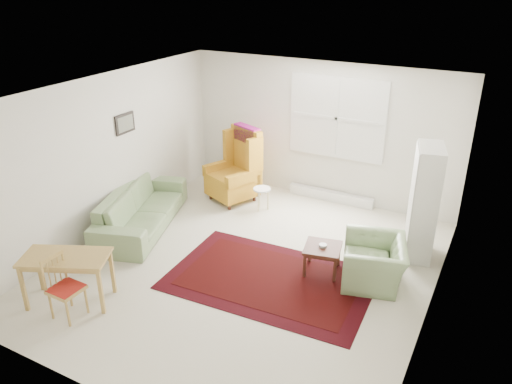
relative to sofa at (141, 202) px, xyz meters
The scene contains 10 objects.
room 2.27m from the sofa, ahead, with size 5.04×5.54×2.51m.
rug 2.63m from the sofa, ahead, with size 2.74×1.76×0.03m, color black, non-canonical shape.
sofa is the anchor object (origin of this frame).
armchair 3.81m from the sofa, ahead, with size 0.93×0.81×0.72m, color #758F5F.
wingback_chair 1.79m from the sofa, 63.50° to the left, with size 0.78×0.83×1.35m, color #BC811C, non-canonical shape.
coffee_table 3.12m from the sofa, ahead, with size 0.50×0.50×0.41m, color #421D14, non-canonical shape.
stool 2.10m from the sofa, 45.87° to the left, with size 0.30×0.30×0.41m, color white, non-canonical shape.
cabinet 4.39m from the sofa, 16.18° to the left, with size 0.36×0.68×1.70m, color silver, non-canonical shape.
desk 2.09m from the sofa, 75.68° to the right, with size 1.06×0.53×0.67m, color #AD8B46, non-canonical shape.
desk_chair 2.37m from the sofa, 72.10° to the right, with size 0.36×0.36×0.82m, color #AD8B46, non-canonical shape.
Camera 1 is at (2.98, -5.33, 3.93)m, focal length 35.00 mm.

